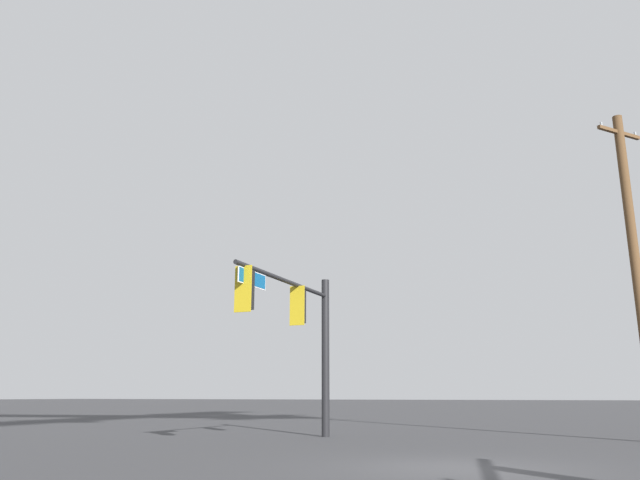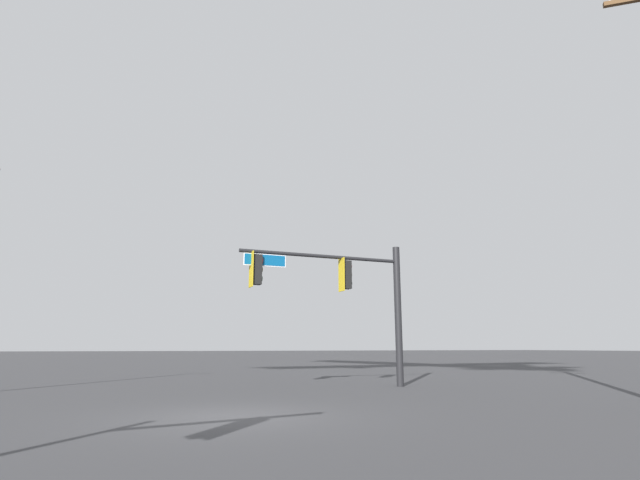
# 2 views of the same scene
# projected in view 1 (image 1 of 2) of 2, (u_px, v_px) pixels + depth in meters

# --- Properties ---
(ground_plane) EXTENTS (400.00, 400.00, 0.00)m
(ground_plane) POSITION_uv_depth(u_px,v_px,m) (460.00, 469.00, 12.26)
(ground_plane) COLOR #38383A
(signal_pole_near) EXTENTS (6.69, 0.54, 5.54)m
(signal_pole_near) POSITION_uv_depth(u_px,v_px,m) (302.00, 325.00, 20.65)
(signal_pole_near) COLOR black
(signal_pole_near) RESTS_ON ground_plane
(utility_pole) EXTENTS (1.67, 1.40, 10.82)m
(utility_pole) POSITION_uv_depth(u_px,v_px,m) (636.00, 265.00, 20.41)
(utility_pole) COLOR brown
(utility_pole) RESTS_ON ground_plane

